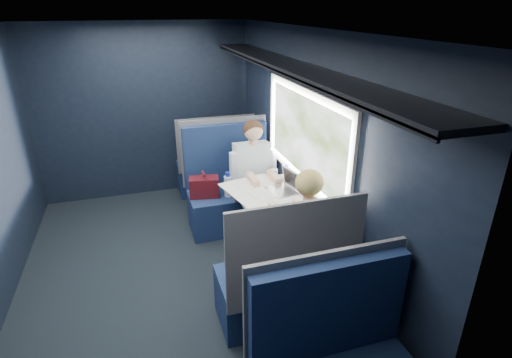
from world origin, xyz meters
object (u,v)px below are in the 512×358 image
object	(u,v)px
man	(255,172)
laptop	(286,185)
table	(269,204)
seat_bay_near	(229,192)
woman	(304,233)
cup	(274,173)
seat_row_front	(214,166)
bottle_small	(287,174)
seat_bay_far	(282,281)

from	to	relation	value
man	laptop	distance (m)	0.64
table	seat_bay_near	distance (m)	0.92
woman	cup	bearing A→B (deg)	82.69
seat_row_front	cup	distance (m)	1.46
seat_bay_near	seat_row_front	xyz separation A→B (m)	(0.01, 0.93, -0.01)
seat_row_front	table	bearing A→B (deg)	-84.20
table	seat_bay_near	xyz separation A→B (m)	(-0.20, 0.87, -0.24)
laptop	seat_row_front	bearing A→B (deg)	102.93
cup	seat_row_front	bearing A→B (deg)	106.32
laptop	table	bearing A→B (deg)	-159.72
man	laptop	size ratio (longest dim) A/B	3.74
seat_bay_near	cup	world-z (taller)	seat_bay_near
laptop	bottle_small	xyz separation A→B (m)	(0.09, 0.21, 0.02)
bottle_small	seat_bay_near	bearing A→B (deg)	130.40
seat_bay_near	bottle_small	xyz separation A→B (m)	(0.49, -0.58, 0.41)
bottle_small	cup	bearing A→B (deg)	119.15
table	woman	distance (m)	0.71
seat_bay_far	laptop	size ratio (longest dim) A/B	3.56
bottle_small	seat_bay_far	bearing A→B (deg)	-112.37
table	bottle_small	bearing A→B (deg)	44.42
bottle_small	seat_row_front	bearing A→B (deg)	107.69
bottle_small	woman	bearing A→B (deg)	-102.97
table	seat_bay_near	size ratio (longest dim) A/B	0.79
seat_bay_far	bottle_small	bearing A→B (deg)	67.63
table	woman	bearing A→B (deg)	-84.55
seat_row_front	woman	bearing A→B (deg)	-84.30
table	seat_bay_near	bearing A→B (deg)	102.65
man	bottle_small	size ratio (longest dim) A/B	6.68
woman	bottle_small	xyz separation A→B (m)	(0.23, 1.00, 0.10)
table	man	distance (m)	0.70
table	man	size ratio (longest dim) A/B	0.76
woman	laptop	world-z (taller)	woman
seat_row_front	man	xyz separation A→B (m)	(0.25, -1.10, 0.31)
seat_bay_far	table	bearing A→B (deg)	78.22
seat_row_front	cup	bearing A→B (deg)	-73.68
seat_bay_far	laptop	distance (m)	1.10
table	man	bearing A→B (deg)	84.48
seat_bay_far	woman	size ratio (longest dim) A/B	0.95
cup	seat_bay_near	bearing A→B (deg)	133.59
seat_bay_far	cup	size ratio (longest dim) A/B	13.36
seat_bay_near	man	distance (m)	0.43
woman	bottle_small	size ratio (longest dim) A/B	6.68
seat_bay_far	woman	bearing A→B (deg)	33.82
seat_bay_near	cup	size ratio (longest dim) A/B	13.36
seat_bay_far	seat_row_front	bearing A→B (deg)	90.00
woman	cup	size ratio (longest dim) A/B	14.01
seat_bay_near	cup	xyz separation A→B (m)	(0.41, -0.43, 0.37)
seat_bay_far	seat_row_front	distance (m)	2.67
seat_bay_far	woman	xyz separation A→B (m)	(0.25, 0.17, 0.31)
seat_bay_near	seat_row_front	world-z (taller)	seat_bay_near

